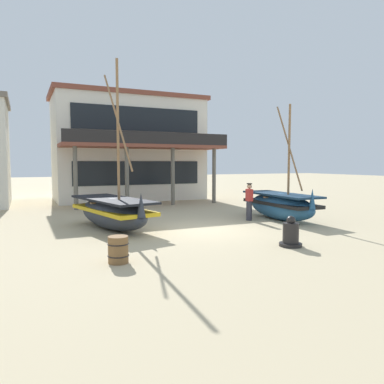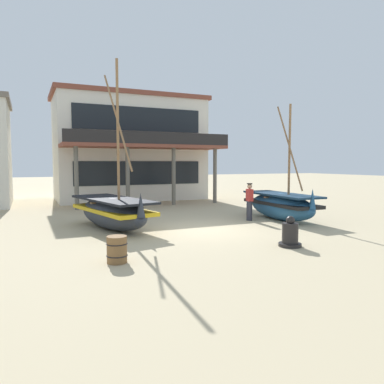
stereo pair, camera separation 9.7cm
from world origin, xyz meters
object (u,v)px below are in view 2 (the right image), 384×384
fishing_boat_near_left (281,205)px  fishing_boat_centre_large (113,212)px  wooden_barrel (117,250)px  harbor_building_main (130,148)px  fisherman_by_hull (249,202)px  capstan_winch (290,235)px

fishing_boat_near_left → fishing_boat_centre_large: (-7.49, 0.90, 0.01)m
fishing_boat_centre_large → wooden_barrel: size_ratio=9.18×
harbor_building_main → fishing_boat_near_left: bearing=-73.4°
fishing_boat_centre_large → fisherman_by_hull: size_ratio=3.81×
fisherman_by_hull → capstan_winch: size_ratio=1.77×
harbor_building_main → wooden_barrel: bearing=-106.0°
fisherman_by_hull → fishing_boat_centre_large: bearing=175.3°
fisherman_by_hull → wooden_barrel: fisherman_by_hull is taller
fishing_boat_near_left → harbor_building_main: size_ratio=0.49×
fishing_boat_near_left → harbor_building_main: (-3.72, 12.48, 2.99)m
fishing_boat_centre_large → wooden_barrel: fishing_boat_centre_large is taller
fishing_boat_near_left → fisherman_by_hull: size_ratio=3.06×
fishing_boat_near_left → harbor_building_main: harbor_building_main is taller
fisherman_by_hull → harbor_building_main: 12.62m
capstan_winch → harbor_building_main: 17.25m
fisherman_by_hull → harbor_building_main: size_ratio=0.16×
fishing_boat_centre_large → harbor_building_main: (3.77, 11.59, 2.98)m
fishing_boat_centre_large → harbor_building_main: 12.54m
fishing_boat_near_left → fisherman_by_hull: 1.51m
fishing_boat_centre_large → fisherman_by_hull: 6.06m
wooden_barrel → harbor_building_main: bearing=74.0°
fishing_boat_near_left → harbor_building_main: bearing=106.6°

